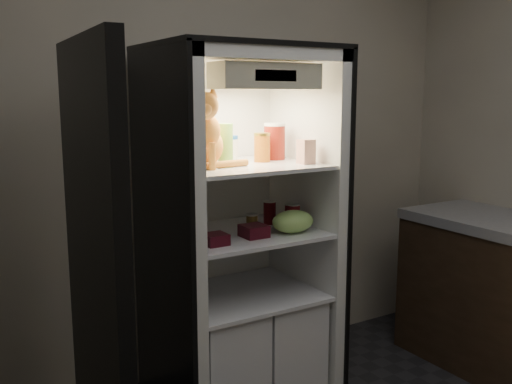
# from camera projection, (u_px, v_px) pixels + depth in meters

# --- Properties ---
(room_shell) EXTENTS (3.60, 3.60, 3.60)m
(room_shell) POSITION_uv_depth(u_px,v_px,m) (464.00, 101.00, 1.71)
(room_shell) COLOR white
(room_shell) RESTS_ON floor
(refrigerator) EXTENTS (0.90, 0.72, 1.88)m
(refrigerator) POSITION_uv_depth(u_px,v_px,m) (237.00, 256.00, 3.01)
(refrigerator) COLOR white
(refrigerator) RESTS_ON floor
(fridge_door) EXTENTS (0.11, 0.87, 1.85)m
(fridge_door) POSITION_uv_depth(u_px,v_px,m) (97.00, 282.00, 2.23)
(fridge_door) COLOR black
(fridge_door) RESTS_ON floor
(tabby_cat) EXTENTS (0.33, 0.39, 0.39)m
(tabby_cat) POSITION_uv_depth(u_px,v_px,m) (203.00, 137.00, 2.72)
(tabby_cat) COLOR orange
(tabby_cat) RESTS_ON refrigerator
(parmesan_shaker) EXTENTS (0.08, 0.08, 0.20)m
(parmesan_shaker) POSITION_uv_depth(u_px,v_px,m) (225.00, 144.00, 2.88)
(parmesan_shaker) COLOR #238233
(parmesan_shaker) RESTS_ON refrigerator
(mayo_tub) EXTENTS (0.09, 0.09, 0.13)m
(mayo_tub) POSITION_uv_depth(u_px,v_px,m) (229.00, 148.00, 3.03)
(mayo_tub) COLOR white
(mayo_tub) RESTS_ON refrigerator
(salsa_jar) EXTENTS (0.09, 0.09, 0.15)m
(salsa_jar) POSITION_uv_depth(u_px,v_px,m) (262.00, 147.00, 2.95)
(salsa_jar) COLOR #9B1C0E
(salsa_jar) RESTS_ON refrigerator
(pepper_jar) EXTENTS (0.12, 0.12, 0.19)m
(pepper_jar) POSITION_uv_depth(u_px,v_px,m) (275.00, 141.00, 3.06)
(pepper_jar) COLOR maroon
(pepper_jar) RESTS_ON refrigerator
(cream_carton) EXTENTS (0.07, 0.07, 0.12)m
(cream_carton) POSITION_uv_depth(u_px,v_px,m) (306.00, 152.00, 2.87)
(cream_carton) COLOR silver
(cream_carton) RESTS_ON refrigerator
(soda_can_a) EXTENTS (0.07, 0.07, 0.13)m
(soda_can_a) POSITION_uv_depth(u_px,v_px,m) (270.00, 213.00, 3.09)
(soda_can_a) COLOR black
(soda_can_a) RESTS_ON refrigerator
(soda_can_b) EXTENTS (0.06, 0.06, 0.12)m
(soda_can_b) POSITION_uv_depth(u_px,v_px,m) (291.00, 215.00, 3.05)
(soda_can_b) COLOR black
(soda_can_b) RESTS_ON refrigerator
(soda_can_c) EXTENTS (0.07, 0.07, 0.13)m
(soda_can_c) POSITION_uv_depth(u_px,v_px,m) (293.00, 217.00, 2.98)
(soda_can_c) COLOR black
(soda_can_c) RESTS_ON refrigerator
(condiment_jar) EXTENTS (0.06, 0.06, 0.08)m
(condiment_jar) POSITION_uv_depth(u_px,v_px,m) (252.00, 222.00, 2.97)
(condiment_jar) COLOR #553D18
(condiment_jar) RESTS_ON refrigerator
(grape_bag) EXTENTS (0.23, 0.17, 0.11)m
(grape_bag) POSITION_uv_depth(u_px,v_px,m) (293.00, 221.00, 2.90)
(grape_bag) COLOR #90CC5F
(grape_bag) RESTS_ON refrigerator
(berry_box_left) EXTENTS (0.11, 0.11, 0.05)m
(berry_box_left) POSITION_uv_depth(u_px,v_px,m) (215.00, 239.00, 2.67)
(berry_box_left) COLOR #490C17
(berry_box_left) RESTS_ON refrigerator
(berry_box_right) EXTENTS (0.12, 0.12, 0.06)m
(berry_box_right) POSITION_uv_depth(u_px,v_px,m) (254.00, 231.00, 2.82)
(berry_box_right) COLOR #490C17
(berry_box_right) RESTS_ON refrigerator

